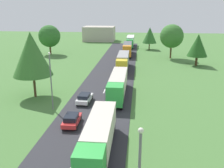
% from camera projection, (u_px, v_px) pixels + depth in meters
% --- Properties ---
extents(road, '(10.00, 140.00, 0.06)m').
position_uv_depth(road, '(96.00, 110.00, 37.03)').
color(road, '#2B2B30').
rests_on(road, ground).
extents(lane_marking_centre, '(0.16, 122.04, 0.01)m').
position_uv_depth(lane_marking_centre, '(93.00, 117.00, 34.64)').
color(lane_marking_centre, white).
rests_on(lane_marking_centre, road).
extents(truck_lead, '(2.67, 12.40, 3.54)m').
position_uv_depth(truck_lead, '(99.00, 136.00, 25.39)').
color(truck_lead, green).
rests_on(truck_lead, road).
extents(truck_second, '(2.54, 13.28, 3.53)m').
position_uv_depth(truck_second, '(118.00, 84.00, 42.38)').
color(truck_second, green).
rests_on(truck_second, road).
extents(truck_third, '(2.65, 12.73, 3.60)m').
position_uv_depth(truck_third, '(123.00, 61.00, 60.08)').
color(truck_third, yellow).
rests_on(truck_third, road).
extents(truck_fourth, '(2.79, 12.63, 3.59)m').
position_uv_depth(truck_fourth, '(127.00, 48.00, 78.37)').
color(truck_fourth, orange).
rests_on(truck_fourth, road).
extents(truck_fifth, '(2.52, 12.18, 3.80)m').
position_uv_depth(truck_fifth, '(130.00, 41.00, 94.29)').
color(truck_fifth, green).
rests_on(truck_fifth, road).
extents(car_second, '(1.93, 4.02, 1.45)m').
position_uv_depth(car_second, '(72.00, 120.00, 32.13)').
color(car_second, red).
rests_on(car_second, road).
extents(car_third, '(2.03, 4.20, 1.44)m').
position_uv_depth(car_third, '(85.00, 98.00, 39.70)').
color(car_third, white).
rests_on(car_third, road).
extents(lamppost_second, '(0.36, 0.36, 8.48)m').
position_uv_depth(lamppost_second, '(51.00, 79.00, 35.93)').
color(lamppost_second, slate).
rests_on(lamppost_second, ground).
extents(tree_oak, '(6.37, 6.37, 10.69)m').
position_uv_depth(tree_oak, '(32.00, 54.00, 40.66)').
color(tree_oak, '#513823').
rests_on(tree_oak, ground).
extents(tree_birch, '(6.65, 6.65, 9.69)m').
position_uv_depth(tree_birch, '(172.00, 36.00, 72.41)').
color(tree_birch, '#513823').
rests_on(tree_birch, ground).
extents(tree_maple, '(4.87, 4.87, 7.61)m').
position_uv_depth(tree_maple, '(150.00, 35.00, 87.74)').
color(tree_maple, '#513823').
rests_on(tree_maple, ground).
extents(tree_pine, '(5.03, 5.03, 7.95)m').
position_uv_depth(tree_pine, '(198.00, 45.00, 63.60)').
color(tree_pine, '#513823').
rests_on(tree_pine, ground).
extents(tree_ash, '(6.70, 6.70, 9.00)m').
position_uv_depth(tree_ash, '(49.00, 36.00, 78.77)').
color(tree_ash, '#513823').
rests_on(tree_ash, ground).
extents(distant_building, '(13.14, 9.42, 6.14)m').
position_uv_depth(distant_building, '(99.00, 34.00, 110.83)').
color(distant_building, '#B2A899').
rests_on(distant_building, ground).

